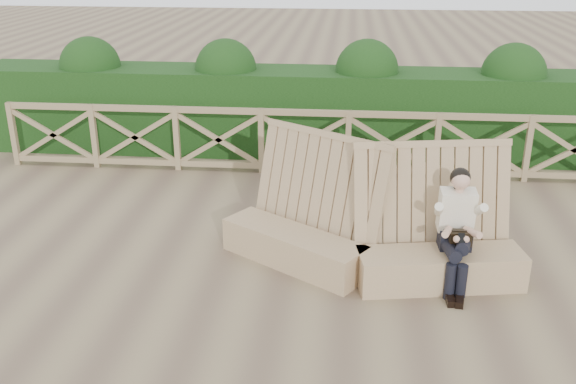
{
  "coord_description": "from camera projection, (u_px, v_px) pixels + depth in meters",
  "views": [
    {
      "loc": [
        0.72,
        -6.57,
        3.69
      ],
      "look_at": [
        0.04,
        0.4,
        0.9
      ],
      "focal_mm": 40.0,
      "sensor_mm": 36.0,
      "label": 1
    }
  ],
  "objects": [
    {
      "name": "bench",
      "position": [
        367.0,
        241.0,
        7.49
      ],
      "size": [
        3.56,
        1.69,
        1.55
      ],
      "rotation": [
        0.0,
        0.0,
        -0.14
      ],
      "color": "#9A7D58",
      "rests_on": "ground"
    },
    {
      "name": "guardrail",
      "position": [
        304.0,
        142.0,
        10.54
      ],
      "size": [
        10.1,
        0.09,
        1.1
      ],
      "color": "olive",
      "rests_on": "ground"
    },
    {
      "name": "hedge",
      "position": [
        309.0,
        112.0,
        11.57
      ],
      "size": [
        12.0,
        1.2,
        1.5
      ],
      "primitive_type": "cube",
      "color": "black",
      "rests_on": "ground"
    },
    {
      "name": "ground",
      "position": [
        282.0,
        276.0,
        7.51
      ],
      "size": [
        60.0,
        60.0,
        0.0
      ],
      "primitive_type": "plane",
      "color": "brown",
      "rests_on": "ground"
    },
    {
      "name": "woman",
      "position": [
        457.0,
        226.0,
        7.09
      ],
      "size": [
        0.4,
        0.85,
        1.36
      ],
      "rotation": [
        0.0,
        0.0,
        0.04
      ],
      "color": "black",
      "rests_on": "ground"
    }
  ]
}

